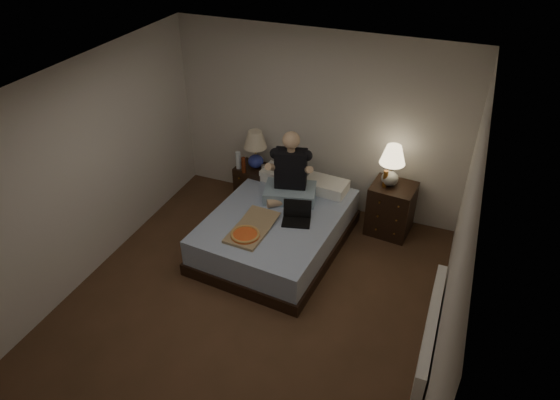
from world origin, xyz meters
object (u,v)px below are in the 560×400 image
at_px(beer_bottle_right, 385,179).
at_px(lamp_right, 392,166).
at_px(person, 290,167).
at_px(radiator, 430,329).
at_px(laptop, 296,215).
at_px(nightstand_right, 391,209).
at_px(bed, 277,230).
at_px(lamp_left, 255,150).
at_px(soda_can, 263,168).
at_px(pizza_box, 245,235).
at_px(beer_bottle_left, 244,165).
at_px(nightstand_left, 253,184).
at_px(water_bottle, 238,160).

bearing_deg(beer_bottle_right, lamp_right, 51.27).
height_order(person, radiator, person).
bearing_deg(lamp_right, laptop, -134.46).
distance_m(nightstand_right, beer_bottle_right, 0.49).
height_order(bed, laptop, laptop).
height_order(bed, lamp_left, lamp_left).
relative_size(soda_can, person, 0.11).
relative_size(person, pizza_box, 1.22).
bearing_deg(beer_bottle_left, lamp_right, 5.77).
distance_m(nightstand_left, beer_bottle_right, 1.94).
height_order(bed, beer_bottle_left, beer_bottle_left).
xyz_separation_m(bed, radiator, (2.05, -0.90, -0.05)).
height_order(nightstand_right, soda_can, nightstand_right).
bearing_deg(laptop, pizza_box, -146.16).
xyz_separation_m(beer_bottle_right, laptop, (-0.87, -0.88, -0.21)).
bearing_deg(beer_bottle_left, person, -18.37).
distance_m(beer_bottle_left, pizza_box, 1.39).
distance_m(nightstand_left, water_bottle, 0.46).
height_order(lamp_right, pizza_box, lamp_right).
xyz_separation_m(bed, beer_bottle_left, (-0.76, 0.66, 0.44)).
relative_size(water_bottle, radiator, 0.16).
bearing_deg(beer_bottle_left, pizza_box, -64.14).
xyz_separation_m(lamp_left, soda_can, (0.14, -0.07, -0.23)).
bearing_deg(nightstand_right, bed, -140.19).
height_order(water_bottle, soda_can, water_bottle).
bearing_deg(bed, nightstand_right, 38.79).
bearing_deg(nightstand_left, laptop, -37.40).
relative_size(nightstand_left, person, 0.62).
bearing_deg(beer_bottle_right, soda_can, -179.25).
relative_size(nightstand_left, lamp_left, 1.03).
distance_m(lamp_left, beer_bottle_right, 1.82).
distance_m(lamp_left, laptop, 1.35).
distance_m(soda_can, radiator, 3.09).
bearing_deg(beer_bottle_left, nightstand_right, 5.56).
xyz_separation_m(nightstand_left, pizza_box, (0.55, -1.43, 0.25)).
xyz_separation_m(nightstand_right, water_bottle, (-2.15, -0.12, 0.35)).
bearing_deg(nightstand_left, soda_can, -14.84).
relative_size(nightstand_right, beer_bottle_left, 3.08).
xyz_separation_m(bed, nightstand_right, (1.28, 0.86, 0.11)).
bearing_deg(person, beer_bottle_left, 148.00).
xyz_separation_m(water_bottle, beer_bottle_right, (2.03, 0.06, 0.12)).
bearing_deg(laptop, lamp_right, 30.97).
height_order(beer_bottle_right, pizza_box, beer_bottle_right).
height_order(water_bottle, person, person).
relative_size(nightstand_left, radiator, 0.36).
relative_size(bed, beer_bottle_right, 8.65).
relative_size(bed, beer_bottle_left, 8.65).
relative_size(water_bottle, beer_bottle_left, 1.09).
bearing_deg(nightstand_right, radiator, -60.45).
distance_m(beer_bottle_left, beer_bottle_right, 1.93).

